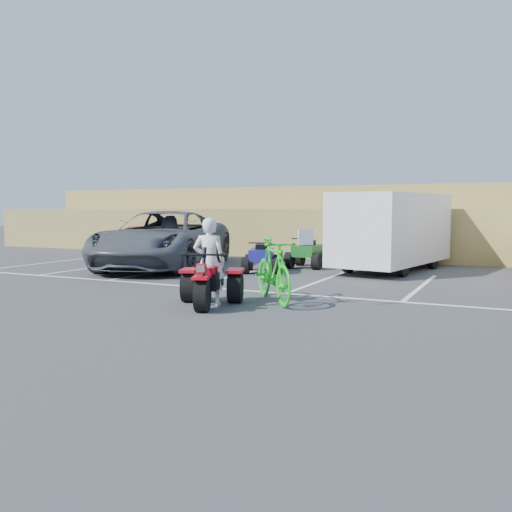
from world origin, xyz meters
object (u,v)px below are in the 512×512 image
at_px(rider, 209,262).
at_px(grey_pickup, 164,239).
at_px(cargo_trailer, 392,229).
at_px(quad_atv_blue, 262,272).
at_px(red_car, 139,240).
at_px(red_trike_atv, 208,306).
at_px(green_dirt_bike, 273,270).
at_px(quad_atv_green, 308,268).

distance_m(rider, grey_pickup, 7.53).
bearing_deg(cargo_trailer, rider, -94.07).
distance_m(grey_pickup, quad_atv_blue, 3.72).
height_order(grey_pickup, red_car, grey_pickup).
relative_size(red_trike_atv, rider, 0.97).
distance_m(green_dirt_bike, quad_atv_green, 7.07).
xyz_separation_m(rider, cargo_trailer, (2.10, 8.03, 0.43)).
relative_size(rider, green_dirt_bike, 0.79).
bearing_deg(red_trike_atv, red_car, 114.23).
distance_m(red_car, quad_atv_green, 7.88).
relative_size(green_dirt_bike, red_car, 0.57).
bearing_deg(green_dirt_bike, red_car, 100.25).
relative_size(green_dirt_bike, grey_pickup, 0.33).
bearing_deg(quad_atv_blue, red_car, 138.16).
distance_m(rider, red_car, 12.02).
distance_m(rider, quad_atv_blue, 6.04).
distance_m(red_trike_atv, rider, 0.92).
bearing_deg(rider, quad_atv_blue, -95.56).
bearing_deg(grey_pickup, rider, -62.38).
relative_size(rider, quad_atv_blue, 1.20).
bearing_deg(quad_atv_green, red_car, 172.40).
xyz_separation_m(rider, grey_pickup, (-5.09, 5.55, 0.05)).
xyz_separation_m(red_trike_atv, red_car, (-8.51, 8.68, 0.69)).
bearing_deg(rider, cargo_trailer, -124.84).
height_order(green_dirt_bike, cargo_trailer, cargo_trailer).
bearing_deg(quad_atv_blue, quad_atv_green, 45.93).
bearing_deg(green_dirt_bike, grey_pickup, 101.82).
xyz_separation_m(red_car, quad_atv_green, (7.80, -0.85, -0.69)).
distance_m(grey_pickup, red_car, 4.51).
relative_size(green_dirt_bike, quad_atv_blue, 1.51).
relative_size(grey_pickup, red_car, 1.71).
bearing_deg(green_dirt_bike, rider, 178.39).
bearing_deg(cargo_trailer, red_car, -172.19).
bearing_deg(red_car, grey_pickup, -45.81).
bearing_deg(quad_atv_blue, cargo_trailer, 11.88).
distance_m(rider, quad_atv_green, 7.78).
bearing_deg(grey_pickup, red_car, 123.57).
bearing_deg(cargo_trailer, quad_atv_green, -162.46).
bearing_deg(red_trike_atv, grey_pickup, 111.88).
height_order(grey_pickup, cargo_trailer, cargo_trailer).
height_order(red_car, quad_atv_blue, red_car).
distance_m(cargo_trailer, quad_atv_blue, 4.46).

